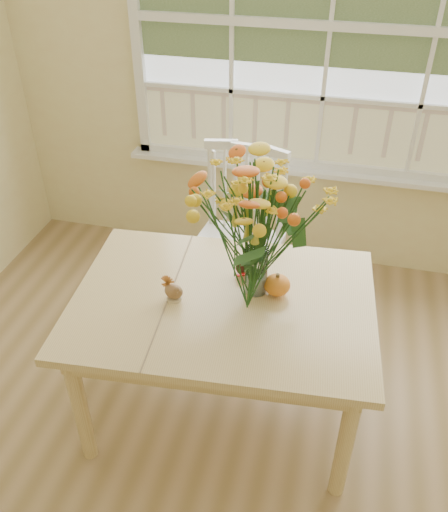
# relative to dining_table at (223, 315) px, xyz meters

# --- Properties ---
(wall_back) EXTENTS (4.00, 0.02, 2.70)m
(wall_back) POSITION_rel_dining_table_xyz_m (0.26, 1.43, 0.73)
(wall_back) COLOR beige
(wall_back) RESTS_ON floor
(window) EXTENTS (2.42, 0.12, 1.74)m
(window) POSITION_rel_dining_table_xyz_m (0.26, 1.39, 0.92)
(window) COLOR silver
(window) RESTS_ON wall_back
(dining_table) EXTENTS (1.39, 1.04, 0.71)m
(dining_table) POSITION_rel_dining_table_xyz_m (0.00, 0.00, 0.00)
(dining_table) COLOR tan
(dining_table) RESTS_ON floor
(windsor_chair) EXTENTS (0.52, 0.50, 1.03)m
(windsor_chair) POSITION_rel_dining_table_xyz_m (-0.09, 0.77, -0.04)
(windsor_chair) COLOR white
(windsor_chair) RESTS_ON floor
(flower_vase) EXTENTS (0.47, 0.47, 0.56)m
(flower_vase) POSITION_rel_dining_table_xyz_m (0.13, 0.10, 0.43)
(flower_vase) COLOR white
(flower_vase) RESTS_ON dining_table
(pumpkin) EXTENTS (0.12, 0.12, 0.09)m
(pumpkin) POSITION_rel_dining_table_xyz_m (0.22, 0.09, 0.14)
(pumpkin) COLOR orange
(pumpkin) RESTS_ON dining_table
(turkey_figurine) EXTENTS (0.09, 0.07, 0.11)m
(turkey_figurine) POSITION_rel_dining_table_xyz_m (-0.21, -0.05, 0.13)
(turkey_figurine) COLOR #CCB78C
(turkey_figurine) RESTS_ON dining_table
(dark_gourd) EXTENTS (0.13, 0.07, 0.06)m
(dark_gourd) POSITION_rel_dining_table_xyz_m (0.05, 0.20, 0.12)
(dark_gourd) COLOR #38160F
(dark_gourd) RESTS_ON dining_table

